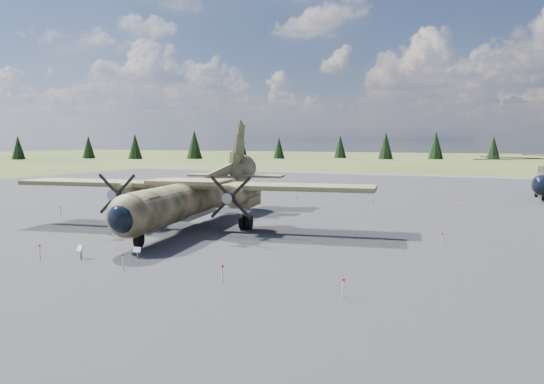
% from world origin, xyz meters
% --- Properties ---
extents(ground, '(500.00, 500.00, 0.00)m').
position_xyz_m(ground, '(0.00, 0.00, 0.00)').
color(ground, '#5E662D').
rests_on(ground, ground).
extents(apron, '(120.00, 120.00, 0.04)m').
position_xyz_m(apron, '(0.00, 10.00, 0.00)').
color(apron, '#59595E').
rests_on(apron, ground).
extents(transport_plane, '(28.38, 25.54, 9.35)m').
position_xyz_m(transport_plane, '(-2.33, 0.17, 2.69)').
color(transport_plane, '#34361D').
rests_on(transport_plane, ground).
extents(info_placard_left, '(0.55, 0.36, 0.80)m').
position_xyz_m(info_placard_left, '(-1.95, -12.48, 0.53)').
color(info_placard_left, gray).
rests_on(info_placard_left, ground).
extents(info_placard_right, '(0.47, 0.27, 0.69)m').
position_xyz_m(info_placard_right, '(1.07, -11.17, 0.46)').
color(info_placard_right, gray).
rests_on(info_placard_right, ground).
extents(barrier_fence, '(33.12, 29.62, 0.85)m').
position_xyz_m(barrier_fence, '(-0.46, -0.08, 0.51)').
color(barrier_fence, silver).
rests_on(barrier_fence, ground).
extents(treeline, '(335.02, 335.63, 10.99)m').
position_xyz_m(treeline, '(-0.38, 2.85, 4.70)').
color(treeline, black).
rests_on(treeline, ground).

